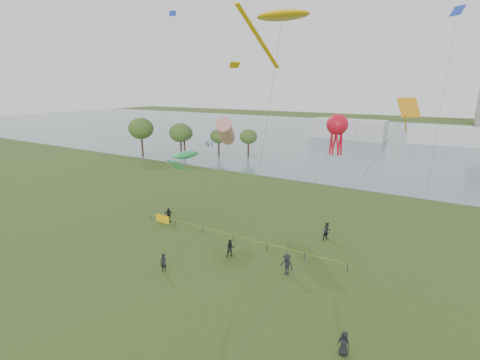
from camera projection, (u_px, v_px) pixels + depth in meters
The scene contains 17 objects.
ground_plane at pixel (166, 323), 24.17m from camera, with size 400.00×400.00×0.00m, color #263C13.
lake at pixel (391, 140), 106.81m from camera, with size 400.00×120.00×0.08m, color slate.
pavilion_left at pixel (348, 129), 107.89m from camera, with size 22.00×8.00×6.00m, color silver.
pavilion_right at pixel (444, 136), 97.53m from camera, with size 18.00×7.00×5.00m, color silver.
trees at pixel (180, 132), 80.66m from camera, with size 26.03×17.83×8.96m.
fence at pixel (188, 225), 39.72m from camera, with size 24.07×0.07×1.05m.
spectator_a at pixel (231, 248), 33.34m from camera, with size 0.85×0.66×1.75m, color black.
spectator_b at pixel (287, 264), 30.15m from camera, with size 1.24×0.71×1.93m, color black.
spectator_c at pixel (168, 215), 41.98m from camera, with size 1.05×0.44×1.79m, color black.
spectator_d at pixel (344, 343), 21.13m from camera, with size 0.78×0.51×1.59m, color black.
spectator_f at pixel (164, 263), 30.68m from camera, with size 0.62×0.41×1.70m, color black.
spectator_g at pixel (327, 231), 37.06m from camera, with size 0.94×0.73×1.93m, color black.
kite_stingray at pixel (282, 16), 30.33m from camera, with size 4.95×10.02×22.31m.
kite_windsock at pixel (226, 132), 44.52m from camera, with size 4.34×10.61×12.29m.
kite_creature at pixel (185, 155), 42.54m from camera, with size 2.49×5.57×8.22m.
kite_octopus at pixel (337, 126), 32.45m from camera, with size 3.28×7.82×13.48m.
kite_delta at pixel (401, 120), 22.95m from camera, with size 7.30×16.40×15.19m.
Camera 1 is at (15.14, -15.08, 15.92)m, focal length 26.00 mm.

